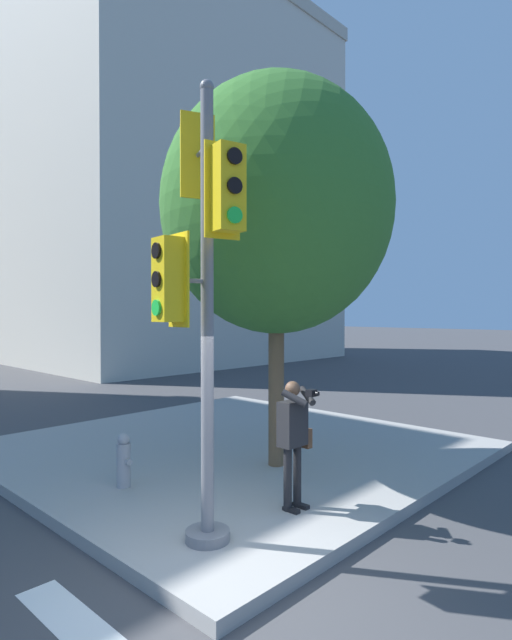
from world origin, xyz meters
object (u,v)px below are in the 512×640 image
Objects in this scene: person_photographer at (294,433)px; street_tree at (276,207)px; traffic_signal_pole at (201,263)px; fire_hydrant at (124,460)px.

person_photographer is 0.26× the size of street_tree.
person_photographer is at bearing -5.07° from traffic_signal_pole.
traffic_signal_pole is 6.48× the size of fire_hydrant.
street_tree is (1.26, 1.41, 3.37)m from person_photographer.
street_tree is at bearing 24.95° from traffic_signal_pole.
traffic_signal_pole reaches higher than person_photographer.
traffic_signal_pole is 0.80× the size of street_tree.
traffic_signal_pole is at bearing -99.72° from fire_hydrant.
street_tree is at bearing 48.27° from person_photographer.
person_photographer is at bearing -131.73° from street_tree.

